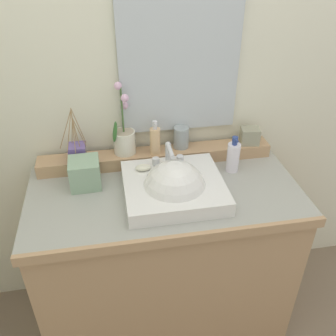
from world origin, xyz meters
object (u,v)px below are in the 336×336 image
(lotion_bottle, at_px, (233,157))
(potted_plant, at_px, (124,137))
(soap_bar, at_px, (143,168))
(tissue_box, at_px, (85,173))
(trinket_box, at_px, (250,136))
(tumbler_cup, at_px, (181,137))
(reed_diffuser, at_px, (77,152))
(sink_basin, at_px, (174,190))
(soap_dispenser, at_px, (155,140))

(lotion_bottle, bearing_deg, potted_plant, 162.87)
(soap_bar, relative_size, potted_plant, 0.20)
(soap_bar, relative_size, tissue_box, 0.54)
(trinket_box, height_order, lotion_bottle, lotion_bottle)
(tumbler_cup, xyz_separation_m, reed_diffuser, (-0.49, -0.03, -0.01))
(tissue_box, bearing_deg, tumbler_cup, 18.03)
(lotion_bottle, bearing_deg, trinket_box, 45.69)
(sink_basin, height_order, potted_plant, potted_plant)
(soap_dispenser, bearing_deg, sink_basin, -80.82)
(soap_bar, distance_m, tumbler_cup, 0.27)
(potted_plant, xyz_separation_m, soap_dispenser, (0.14, -0.04, -0.01))
(trinket_box, xyz_separation_m, tissue_box, (-0.80, -0.13, -0.04))
(reed_diffuser, relative_size, lotion_bottle, 1.45)
(potted_plant, xyz_separation_m, tissue_box, (-0.19, -0.15, -0.08))
(soap_dispenser, relative_size, tissue_box, 1.28)
(lotion_bottle, bearing_deg, soap_dispenser, 161.66)
(soap_dispenser, bearing_deg, potted_plant, 165.91)
(potted_plant, bearing_deg, tissue_box, -141.72)
(lotion_bottle, bearing_deg, sink_basin, -155.12)
(reed_diffuser, relative_size, tissue_box, 1.99)
(potted_plant, bearing_deg, soap_bar, -68.72)
(tumbler_cup, bearing_deg, tissue_box, -161.97)
(soap_bar, height_order, potted_plant, potted_plant)
(soap_dispenser, bearing_deg, trinket_box, 1.65)
(soap_bar, relative_size, trinket_box, 0.79)
(potted_plant, relative_size, tissue_box, 2.65)
(trinket_box, bearing_deg, tumbler_cup, -174.88)
(soap_bar, bearing_deg, tumbler_cup, 40.19)
(reed_diffuser, bearing_deg, sink_basin, -33.08)
(reed_diffuser, height_order, tissue_box, reed_diffuser)
(lotion_bottle, xyz_separation_m, tissue_box, (-0.67, 0.00, -0.01))
(sink_basin, height_order, lotion_bottle, same)
(trinket_box, bearing_deg, tissue_box, -161.91)
(sink_basin, height_order, trinket_box, sink_basin)
(sink_basin, distance_m, trinket_box, 0.51)
(soap_dispenser, xyz_separation_m, tissue_box, (-0.33, -0.11, -0.07))
(sink_basin, xyz_separation_m, soap_dispenser, (-0.04, 0.26, 0.10))
(sink_basin, bearing_deg, potted_plant, 122.06)
(sink_basin, relative_size, reed_diffuser, 1.62)
(potted_plant, distance_m, tissue_box, 0.25)
(soap_dispenser, bearing_deg, soap_bar, -118.49)
(reed_diffuser, xyz_separation_m, trinket_box, (0.83, 0.01, -0.00))
(sink_basin, distance_m, reed_diffuser, 0.48)
(soap_bar, distance_m, reed_diffuser, 0.32)
(reed_diffuser, relative_size, trinket_box, 2.91)
(soap_dispenser, relative_size, reed_diffuser, 0.65)
(trinket_box, bearing_deg, reed_diffuser, -170.25)
(sink_basin, height_order, tissue_box, sink_basin)
(sink_basin, bearing_deg, soap_bar, 134.05)
(soap_bar, relative_size, lotion_bottle, 0.39)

